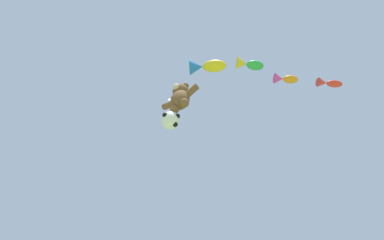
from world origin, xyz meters
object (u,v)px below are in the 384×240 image
fish_kite_crimson (328,83)px  fish_kite_goldfin (205,67)px  fish_kite_tangerine (285,79)px  teddy_bear_kite (180,97)px  soccer_ball_kite (171,120)px  diamond_kite (175,101)px  fish_kite_emerald (248,64)px

fish_kite_crimson → fish_kite_goldfin: bearing=-136.5°
fish_kite_goldfin → fish_kite_tangerine: (3.52, 3.33, -0.12)m
teddy_bear_kite → soccer_ball_kite: size_ratio=2.30×
fish_kite_goldfin → fish_kite_crimson: fish_kite_crimson is taller
diamond_kite → fish_kite_emerald: bearing=-2.2°
soccer_ball_kite → fish_kite_tangerine: 7.48m
fish_kite_crimson → fish_kite_emerald: bearing=-132.6°
fish_kite_goldfin → teddy_bear_kite: bearing=178.9°
teddy_bear_kite → fish_kite_crimson: bearing=35.7°
teddy_bear_kite → fish_kite_tangerine: fish_kite_tangerine is taller
fish_kite_tangerine → fish_kite_crimson: 3.02m
fish_kite_crimson → soccer_ball_kite: bearing=-147.7°
fish_kite_tangerine → diamond_kite: size_ratio=0.61×
teddy_bear_kite → soccer_ball_kite: teddy_bear_kite is taller
soccer_ball_kite → fish_kite_crimson: bearing=32.3°
fish_kite_emerald → fish_kite_tangerine: bearing=52.5°
diamond_kite → soccer_ball_kite: bearing=-51.3°
soccer_ball_kite → fish_kite_emerald: size_ratio=0.64×
teddy_bear_kite → fish_kite_goldfin: fish_kite_goldfin is taller
fish_kite_tangerine → soccer_ball_kite: bearing=-152.7°
teddy_bear_kite → fish_kite_emerald: fish_kite_emerald is taller
fish_kite_goldfin → fish_kite_crimson: (5.69, 5.40, 0.30)m
fish_kite_emerald → fish_kite_goldfin: bearing=-144.2°
fish_kite_tangerine → diamond_kite: bearing=-167.7°
soccer_ball_kite → fish_kite_emerald: 6.16m
teddy_bear_kite → diamond_kite: size_ratio=1.03×
fish_kite_tangerine → fish_kite_goldfin: bearing=-136.6°
teddy_bear_kite → fish_kite_emerald: size_ratio=1.47×
fish_kite_goldfin → fish_kite_emerald: bearing=35.8°
soccer_ball_kite → diamond_kite: size_ratio=0.45×
soccer_ball_kite → fish_kite_crimson: (8.15, 5.15, 3.69)m
soccer_ball_kite → diamond_kite: (-1.22, 1.52, 5.64)m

